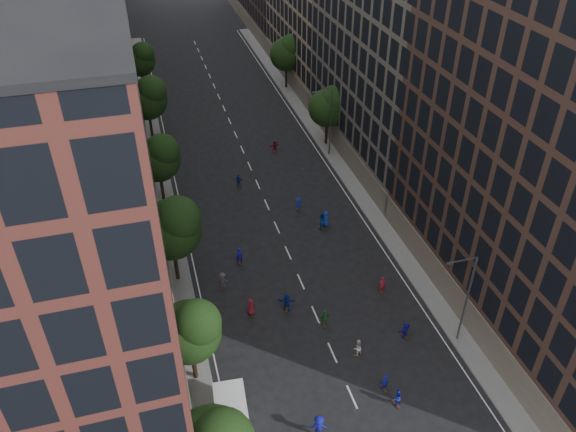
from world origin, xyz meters
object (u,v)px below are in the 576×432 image
object	(u,v)px
streetlamp_far	(329,119)
skater_2	(397,398)
cargo_van	(232,419)
skater_1	(384,382)
streetlamp_near	(465,295)

from	to	relation	value
streetlamp_far	skater_2	distance (m)	38.51
cargo_van	skater_1	xyz separation A→B (m)	(11.90, 0.47, -0.63)
streetlamp_near	skater_1	size ratio (longest dim) A/B	5.79
streetlamp_far	cargo_van	xyz separation A→B (m)	(-19.66, -36.45, -3.75)
streetlamp_near	streetlamp_far	size ratio (longest dim) A/B	1.00
streetlamp_far	skater_2	world-z (taller)	streetlamp_far
cargo_van	skater_1	distance (m)	11.93
skater_2	cargo_van	bearing A→B (deg)	-18.19
cargo_van	skater_2	xyz separation A→B (m)	(12.21, -1.08, -0.66)
streetlamp_far	streetlamp_near	bearing A→B (deg)	-90.00
streetlamp_near	cargo_van	distance (m)	20.31
streetlamp_far	skater_1	bearing A→B (deg)	-102.17
skater_1	skater_2	distance (m)	1.59
skater_1	skater_2	xyz separation A→B (m)	(0.31, -1.56, -0.03)
skater_1	streetlamp_near	bearing A→B (deg)	-164.73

